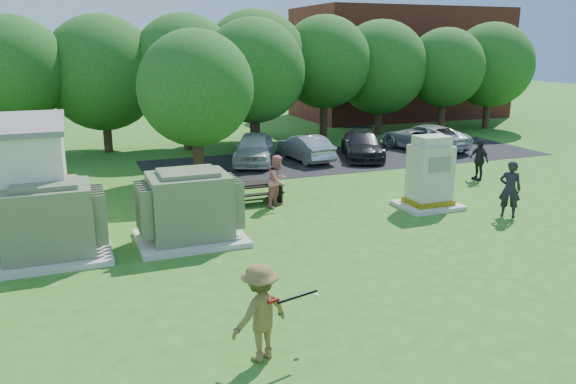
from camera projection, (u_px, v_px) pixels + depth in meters
name	position (u px, v px, depth m)	size (l,w,h in m)	color
ground	(350.00, 287.00, 13.06)	(120.00, 120.00, 0.00)	#2D6619
brick_building	(399.00, 63.00, 42.65)	(15.00, 8.00, 8.00)	maroon
parking_strip	(351.00, 158.00, 27.67)	(20.00, 6.00, 0.01)	#232326
transformer_left	(49.00, 223.00, 14.59)	(3.00, 2.40, 2.07)	beige
transformer_right	(190.00, 208.00, 15.89)	(3.00, 2.40, 2.07)	beige
generator_cabinet	(430.00, 177.00, 19.13)	(2.04, 1.67, 2.49)	beige
picnic_table	(256.00, 190.00, 19.94)	(1.68, 1.26, 0.72)	black
batter	(260.00, 313.00, 9.89)	(1.17, 0.67, 1.80)	brown
person_by_generator	(510.00, 189.00, 18.13)	(0.68, 0.45, 1.86)	black
person_at_picnic	(278.00, 181.00, 19.28)	(0.88, 0.69, 1.81)	#CD6C6E
person_walking_right	(479.00, 160.00, 23.08)	(1.00, 0.42, 1.70)	black
car_white	(254.00, 148.00, 26.28)	(1.72, 4.28, 1.46)	silver
car_silver_a	(305.00, 148.00, 27.00)	(1.32, 3.78, 1.25)	#ACACB1
car_dark	(362.00, 145.00, 27.56)	(1.83, 4.51, 1.31)	black
car_silver_b	(424.00, 137.00, 29.59)	(2.26, 4.90, 1.36)	silver
batting_equipment	(296.00, 297.00, 9.94)	(1.15, 0.57, 0.33)	black
tree_row	(219.00, 70.00, 29.27)	(41.30, 13.30, 7.30)	#47301E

